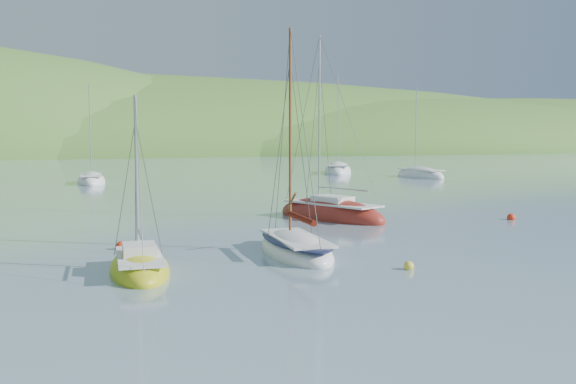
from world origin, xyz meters
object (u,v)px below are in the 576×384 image
object	(u,v)px
sloop_red	(331,215)
sailboat_yellow	(140,268)
distant_sloop_b	(338,172)
distant_sloop_d	(420,176)
distant_sloop_a	(91,182)
daysailer_white	(296,249)

from	to	relation	value
sloop_red	sailboat_yellow	xyz separation A→B (m)	(-12.74, -11.14, -0.05)
distant_sloop_b	distant_sloop_d	world-z (taller)	distant_sloop_b
distant_sloop_d	distant_sloop_a	bearing A→B (deg)	168.84
sloop_red	distant_sloop_a	world-z (taller)	sloop_red
sailboat_yellow	distant_sloop_d	bearing A→B (deg)	51.81
sloop_red	distant_sloop_b	xyz separation A→B (m)	(19.64, 40.43, 0.00)
sloop_red	distant_sloop_b	bearing A→B (deg)	41.45
sloop_red	sailboat_yellow	world-z (taller)	sloop_red
sailboat_yellow	distant_sloop_a	size ratio (longest dim) A/B	0.64
distant_sloop_a	distant_sloop_b	xyz separation A→B (m)	(30.96, 6.53, 0.03)
distant_sloop_a	distant_sloop_b	size ratio (longest dim) A/B	0.80
sloop_red	distant_sloop_b	distance (m)	44.95
daysailer_white	distant_sloop_b	bearing A→B (deg)	67.13
daysailer_white	sloop_red	size ratio (longest dim) A/B	0.86
distant_sloop_a	sailboat_yellow	bearing A→B (deg)	-87.52
daysailer_white	sailboat_yellow	world-z (taller)	daysailer_white
daysailer_white	distant_sloop_b	world-z (taller)	distant_sloop_b
sloop_red	distant_sloop_d	world-z (taller)	sloop_red
sailboat_yellow	distant_sloop_d	xyz separation A→B (m)	(37.95, 40.92, 0.02)
sloop_red	distant_sloop_d	xyz separation A→B (m)	(25.21, 29.78, -0.03)
daysailer_white	distant_sloop_d	xyz separation A→B (m)	(31.30, 39.52, -0.04)
distant_sloop_b	distant_sloop_a	bearing A→B (deg)	-143.17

